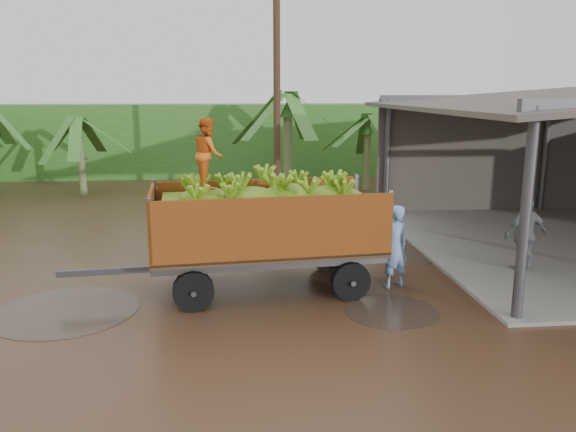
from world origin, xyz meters
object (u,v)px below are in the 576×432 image
(man_blue, at_px, (395,246))
(man_grey, at_px, (525,234))
(banana_trailer, at_px, (265,223))
(utility_pole, at_px, (277,86))

(man_blue, height_order, man_grey, man_grey)
(banana_trailer, xyz_separation_m, utility_pole, (0.87, 8.00, 2.95))
(banana_trailer, height_order, utility_pole, utility_pole)
(man_grey, relative_size, utility_pole, 0.22)
(banana_trailer, relative_size, man_grey, 3.63)
(man_blue, xyz_separation_m, man_grey, (3.34, 0.68, 0.02))
(utility_pole, bearing_deg, banana_trailer, -96.20)
(banana_trailer, height_order, man_grey, banana_trailer)
(banana_trailer, bearing_deg, utility_pole, 78.38)
(man_blue, relative_size, man_grey, 0.98)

